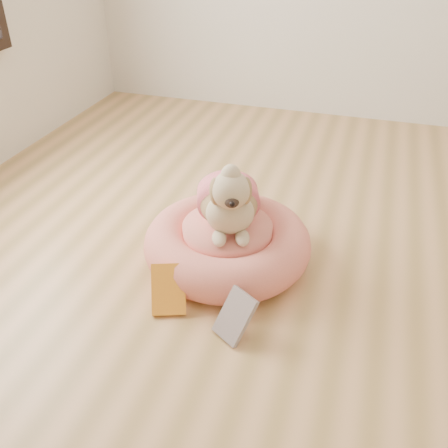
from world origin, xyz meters
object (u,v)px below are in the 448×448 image
(book_yellow, at_px, (169,289))
(book_white, at_px, (235,316))
(pet_bed, at_px, (227,243))
(dog, at_px, (229,187))

(book_yellow, bearing_deg, book_white, -32.61)
(pet_bed, distance_m, dog, 0.27)
(pet_bed, xyz_separation_m, dog, (-0.00, 0.02, 0.27))
(pet_bed, xyz_separation_m, book_white, (0.16, -0.42, -0.01))
(dog, distance_m, book_yellow, 0.48)
(book_white, bearing_deg, book_yellow, -159.76)
(pet_bed, relative_size, dog, 1.56)
(dog, relative_size, book_white, 2.47)
(pet_bed, bearing_deg, dog, 90.17)
(book_white, bearing_deg, dog, 142.41)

